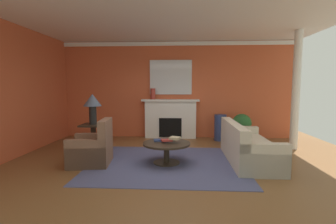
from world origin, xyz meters
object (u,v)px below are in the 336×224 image
Objects in this scene: armchair_near_window at (92,150)px; vase_mantel_left at (153,94)px; mantel_mirror at (171,77)px; fireplace at (171,120)px; potted_plant at (242,125)px; vase_tall_corner at (220,128)px; coffee_table at (167,148)px; side_table at (94,136)px; table_lamp at (92,103)px; sofa at (247,148)px.

vase_mantel_left is at bearing 70.87° from armchair_near_window.
fireplace is at bearing -90.00° from mantel_mirror.
vase_mantel_left is at bearing 171.55° from potted_plant.
fireplace is 1.56m from vase_tall_corner.
fireplace is 1.80× the size of coffee_table.
side_table is 0.93× the size of table_lamp.
side_table is at bearing -133.42° from mantel_mirror.
vase_tall_corner is 0.63m from potted_plant.
mantel_mirror is at bearing 165.04° from potted_plant.
potted_plant reaches higher than vase_tall_corner.
vase_tall_corner reaches higher than coffee_table.
vase_mantel_left reaches higher than fireplace.
coffee_table is at bearing -122.16° from vase_tall_corner.
mantel_mirror is (0.00, 0.12, 1.34)m from fireplace.
coffee_table is (-1.74, -0.24, 0.04)m from sofa.
potted_plant is (2.12, -0.57, -1.43)m from mantel_mirror.
mantel_mirror is 0.78m from vase_mantel_left.
table_lamp reaches higher than armchair_near_window.
vase_mantel_left is at bearing 54.02° from table_lamp.
armchair_near_window is (-3.28, -0.39, 0.01)m from sofa.
side_table is (-1.83, -1.82, -0.18)m from fireplace.
side_table is at bearing -135.26° from fireplace.
armchair_near_window is 1.27× the size of table_lamp.
sofa is 3.66m from side_table.
table_lamp is at bearing -135.26° from fireplace.
mantel_mirror is 1.39× the size of armchair_near_window.
fireplace is 1.34m from mantel_mirror.
sofa is (1.78, -2.41, -0.28)m from fireplace.
table_lamp is 2.19m from vase_mantel_left.
side_table is 4.19m from potted_plant.
coffee_table is at bearing 5.37° from armchair_near_window.
mantel_mirror reaches higher than coffee_table.
vase_tall_corner is at bearing 39.54° from armchair_near_window.
table_lamp is (-1.88, 0.83, 0.89)m from coffee_table.
vase_mantel_left is (-2.33, 2.36, 1.10)m from sofa.
armchair_near_window is at bearing -71.31° from table_lamp.
vase_tall_corner is 0.95× the size of potted_plant.
vase_mantel_left is at bearing 102.86° from coffee_table.
armchair_near_window is 1.55m from coffee_table.
sofa is at bearing 6.74° from armchair_near_window.
coffee_table is 2.87m from vase_mantel_left.
side_table is at bearing 170.72° from sofa.
side_table is 0.84× the size of potted_plant.
vase_mantel_left reaches higher than armchair_near_window.
fireplace is 2.40× the size of table_lamp.
table_lamp reaches higher than side_table.
potted_plant is at bearing -13.74° from vase_tall_corner.
armchair_near_window is 1.04m from side_table.
fireplace is 0.99m from vase_mantel_left.
side_table reaches higher than coffee_table.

